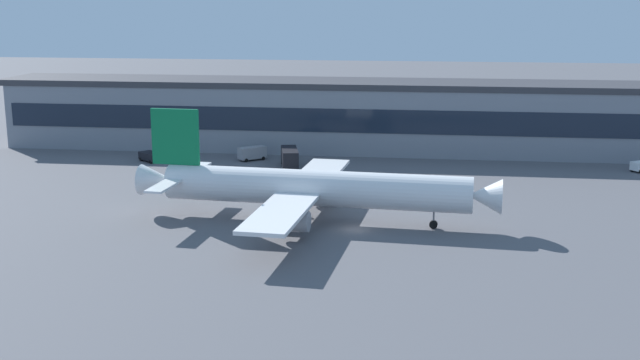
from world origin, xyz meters
The scene contains 6 objects.
ground_plane centered at (0.00, 0.00, 0.00)m, with size 600.00×600.00×0.00m, color #56565B.
terminal_building centered at (0.00, 57.58, 7.02)m, with size 155.56×15.80×14.00m.
airliner centered at (-6.58, 2.97, 4.76)m, with size 50.40×43.12×15.07m.
fuel_truck centered at (-15.60, 38.95, 1.88)m, with size 4.64×8.82×3.35m.
pushback_tractor centered at (-42.25, 40.17, 1.05)m, with size 5.37×5.03×1.75m.
crew_van centered at (-23.62, 44.12, 1.46)m, with size 5.39×5.05×2.55m.
Camera 1 is at (8.97, -101.69, 29.80)m, focal length 44.82 mm.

